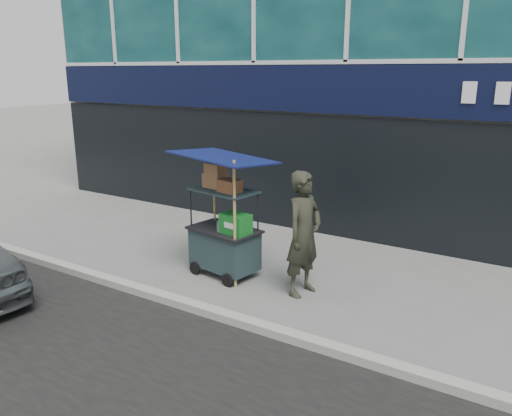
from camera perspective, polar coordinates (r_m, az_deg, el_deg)
The scene contains 4 objects.
ground at distance 7.08m, azimuth -3.17°, elevation -11.87°, with size 80.00×80.00×0.00m, color slate.
curb at distance 6.91m, azimuth -4.15°, elevation -12.06°, with size 80.00×0.18×0.12m, color #999991.
vendor_cart at distance 8.06m, azimuth -3.59°, elevation -2.90°, with size 1.65×1.29×2.04m.
vendor_man at distance 7.35m, azimuth 5.48°, elevation -2.96°, with size 0.68×0.45×1.87m, color #28291E.
Camera 1 is at (3.63, -5.14, 3.25)m, focal length 35.00 mm.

